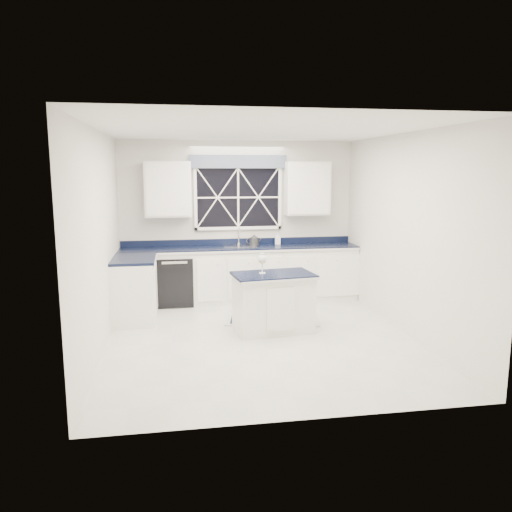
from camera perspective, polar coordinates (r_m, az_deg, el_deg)
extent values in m
plane|color=beige|center=(6.73, 0.47, -9.35)|extent=(4.50, 4.50, 0.00)
cube|color=silver|center=(8.63, -2.08, 4.07)|extent=(4.00, 0.10, 2.70)
cube|color=white|center=(8.48, -1.78, -2.20)|extent=(3.98, 0.60, 0.90)
cube|color=white|center=(7.65, -13.72, -3.79)|extent=(0.60, 1.00, 0.90)
cube|color=black|center=(8.39, -1.80, 0.95)|extent=(3.98, 0.64, 0.04)
cube|color=black|center=(8.41, -9.23, -2.69)|extent=(0.60, 0.58, 0.82)
cube|color=black|center=(8.57, -2.07, 6.71)|extent=(1.40, 0.02, 1.00)
cube|color=slate|center=(8.50, -2.04, 10.73)|extent=(1.65, 0.04, 0.22)
cube|color=white|center=(8.36, -10.03, 7.52)|extent=(0.75, 0.34, 0.90)
cube|color=white|center=(8.66, 5.85, 7.69)|extent=(0.75, 0.34, 0.90)
cylinder|color=silver|center=(8.60, -1.99, 1.43)|extent=(0.05, 0.05, 0.04)
cylinder|color=silver|center=(8.58, -2.00, 2.35)|extent=(0.02, 0.02, 0.28)
cylinder|color=silver|center=(8.48, -1.92, 3.15)|extent=(0.02, 0.18, 0.02)
cube|color=white|center=(6.93, 1.98, -5.44)|extent=(1.10, 0.73, 0.77)
cube|color=black|center=(6.84, 2.00, -2.16)|extent=(1.16, 0.78, 0.03)
cube|color=#B7B8B3|center=(7.60, 1.85, -7.06)|extent=(1.51, 1.09, 0.01)
cube|color=#0F1533|center=(7.59, 1.85, -6.99)|extent=(1.34, 0.91, 0.01)
cylinder|color=#303033|center=(8.52, -0.21, 1.67)|extent=(0.20, 0.20, 0.13)
cone|color=#303033|center=(8.51, -0.21, 2.29)|extent=(0.16, 0.16, 0.06)
torus|color=#303033|center=(8.53, -0.77, 1.74)|extent=(0.11, 0.05, 0.11)
cylinder|color=#303033|center=(8.51, 0.41, 1.78)|extent=(0.07, 0.03, 0.09)
cylinder|color=white|center=(6.85, 0.72, -1.96)|extent=(0.09, 0.09, 0.01)
cylinder|color=white|center=(6.83, 0.72, -1.33)|extent=(0.01, 0.01, 0.15)
ellipsoid|color=white|center=(6.81, 0.72, -0.31)|extent=(0.12, 0.12, 0.15)
cylinder|color=#DBD374|center=(6.81, 0.72, -0.53)|extent=(0.10, 0.10, 0.06)
imported|color=silver|center=(8.65, 2.51, 2.04)|extent=(0.11, 0.11, 0.21)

